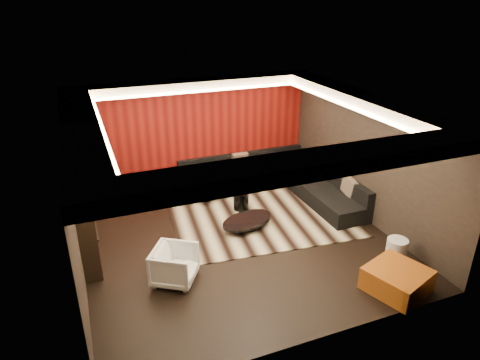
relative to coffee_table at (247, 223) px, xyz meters
name	(u,v)px	position (x,y,z in m)	size (l,w,h in m)	color
floor	(237,240)	(-0.37, -0.35, -0.13)	(6.00, 6.00, 0.02)	black
ceiling	(237,106)	(-0.37, -0.35, 2.69)	(6.00, 6.00, 0.02)	silver
wall_back	(194,133)	(-0.37, 2.66, 1.28)	(6.00, 0.02, 2.80)	black
wall_left	(72,204)	(-3.38, -0.35, 1.28)	(0.02, 6.00, 2.80)	black
wall_right	(366,157)	(2.64, -0.35, 1.28)	(0.02, 6.00, 2.80)	black
red_feature_wall	(195,134)	(-0.37, 2.62, 1.28)	(5.98, 0.05, 2.78)	#6B0C0A
soffit_back	(195,84)	(-0.37, 2.35, 2.57)	(6.00, 0.60, 0.22)	silver
soffit_front	(313,164)	(-0.37, -3.05, 2.57)	(6.00, 0.60, 0.22)	silver
soffit_left	(80,129)	(-3.07, -0.35, 2.57)	(0.60, 4.80, 0.22)	silver
soffit_right	(361,100)	(2.33, -0.35, 2.57)	(0.60, 4.80, 0.22)	silver
cove_back	(200,91)	(-0.37, 2.01, 2.48)	(4.80, 0.08, 0.04)	#FFD899
cove_front	(300,162)	(-0.37, -2.71, 2.48)	(4.80, 0.08, 0.04)	#FFD899
cove_left	(102,132)	(-2.73, -0.35, 2.48)	(0.08, 4.80, 0.04)	#FFD899
cove_right	(346,105)	(1.99, -0.35, 2.48)	(0.08, 4.80, 0.04)	#FFD899
tv_surround	(83,203)	(-3.22, 0.25, 0.98)	(0.30, 2.00, 2.20)	black
tv_screen	(89,184)	(-3.06, 0.25, 1.33)	(0.04, 1.30, 0.80)	black
tv_shelf	(95,220)	(-3.06, 0.25, 0.58)	(0.04, 1.60, 0.04)	black
rug	(261,216)	(0.50, 0.37, -0.11)	(4.00, 3.00, 0.02)	#BEAF8B
coffee_table	(247,223)	(0.00, 0.00, 0.00)	(1.21, 1.21, 0.20)	black
drum_stool	(241,201)	(0.20, 0.85, 0.11)	(0.35, 0.35, 0.42)	black
striped_pouf	(206,193)	(-0.42, 1.62, 0.08)	(0.65, 0.65, 0.36)	beige
white_side_table	(396,251)	(2.13, -2.18, 0.12)	(0.38, 0.38, 0.48)	white
orange_ottoman	(397,280)	(1.59, -2.85, 0.08)	(0.92, 0.92, 0.41)	#A85115
armchair	(175,265)	(-1.88, -1.22, 0.21)	(0.71, 0.73, 0.66)	white
sectional_sofa	(274,181)	(1.37, 1.52, 0.14)	(3.65, 3.50, 0.75)	black
throw_pillows	(296,168)	(1.88, 1.31, 0.50)	(2.00, 2.77, 0.50)	beige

